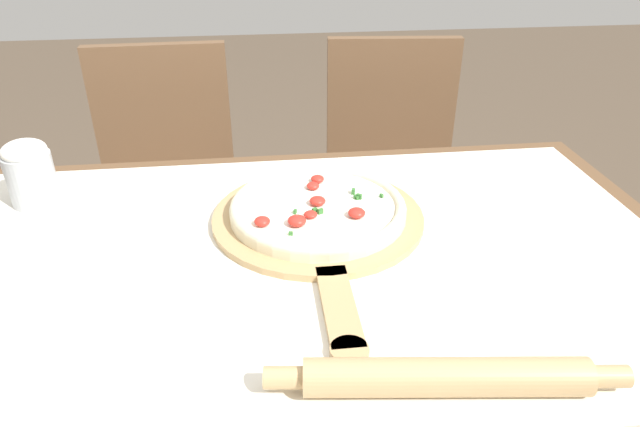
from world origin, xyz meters
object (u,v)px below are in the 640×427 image
(rolling_pin, at_px, (446,377))
(chair_right, at_px, (391,171))
(pizza_peel, at_px, (319,223))
(pizza, at_px, (318,208))
(chair_left, at_px, (168,183))
(flour_cup, at_px, (30,172))

(rolling_pin, distance_m, chair_right, 1.10)
(pizza_peel, xyz_separation_m, rolling_pin, (0.10, -0.39, 0.02))
(pizza_peel, distance_m, pizza, 0.03)
(pizza, xyz_separation_m, chair_right, (0.30, 0.65, -0.25))
(chair_left, height_order, chair_right, same)
(pizza_peel, relative_size, pizza, 1.79)
(chair_right, bearing_deg, chair_left, -174.53)
(pizza_peel, xyz_separation_m, flour_cup, (-0.51, 0.15, 0.06))
(rolling_pin, relative_size, chair_left, 0.48)
(pizza_peel, height_order, rolling_pin, rolling_pin)
(chair_right, bearing_deg, pizza_peel, -108.43)
(pizza, bearing_deg, pizza_peel, -89.37)
(pizza, height_order, rolling_pin, pizza)
(rolling_pin, bearing_deg, chair_left, 113.40)
(chair_left, height_order, flour_cup, chair_left)
(chair_left, relative_size, flour_cup, 7.17)
(pizza_peel, bearing_deg, rolling_pin, -75.64)
(pizza, bearing_deg, chair_left, 118.83)
(chair_left, xyz_separation_m, chair_right, (0.65, -0.00, 0.00))
(chair_left, bearing_deg, rolling_pin, -68.40)
(pizza_peel, distance_m, rolling_pin, 0.40)
(rolling_pin, height_order, chair_left, chair_left)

